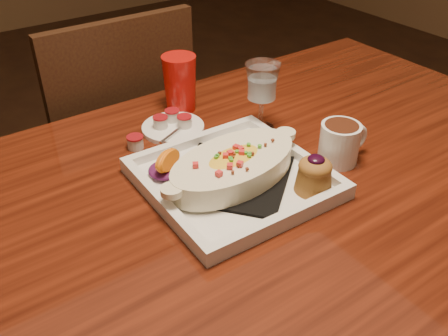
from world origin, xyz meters
TOP-DOWN VIEW (x-y plane):
  - table at (0.00, 0.00)m, footprint 1.50×0.90m
  - chair_far at (-0.00, 0.63)m, footprint 0.42×0.42m
  - plate at (-0.01, 0.01)m, footprint 0.32×0.32m
  - coffee_mug at (0.20, -0.04)m, footprint 0.11×0.08m
  - goblet at (0.15, 0.15)m, footprint 0.07×0.07m
  - saucer at (-0.00, 0.26)m, footprint 0.14×0.14m
  - creamer_loose at (-0.10, 0.24)m, footprint 0.04×0.04m
  - red_tumbler at (0.06, 0.34)m, footprint 0.08×0.08m

SIDE VIEW (x-z plane):
  - chair_far at x=0.00m, z-range 0.04..0.97m
  - table at x=0.00m, z-range 0.28..1.03m
  - saucer at x=0.00m, z-range 0.71..0.81m
  - creamer_loose at x=-0.10m, z-range 0.75..0.78m
  - plate at x=-0.01m, z-range 0.74..0.82m
  - coffee_mug at x=0.20m, z-range 0.75..0.84m
  - red_tumbler at x=0.06m, z-range 0.75..0.88m
  - goblet at x=0.15m, z-range 0.78..0.93m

